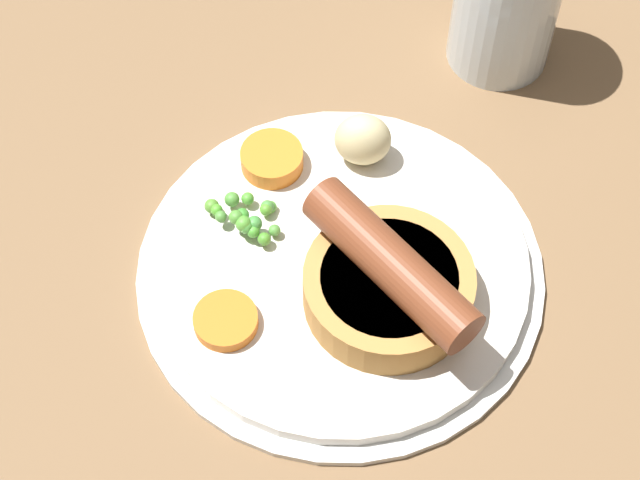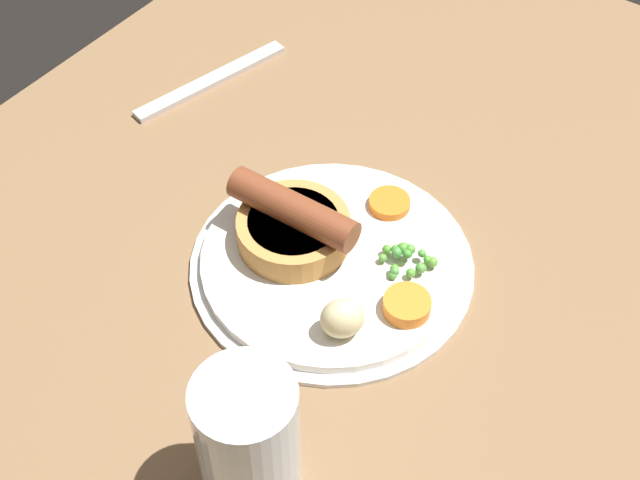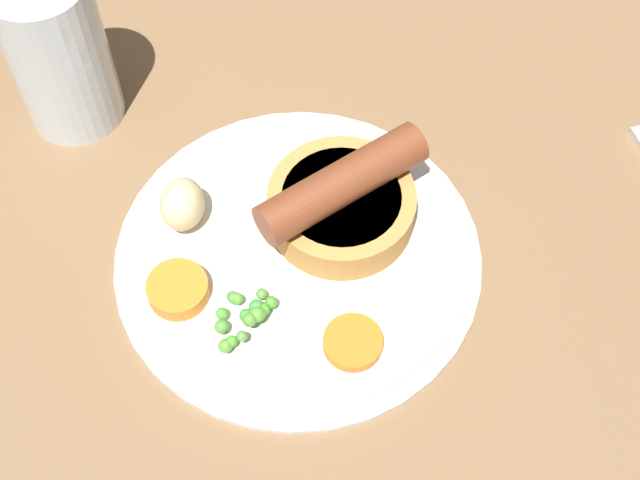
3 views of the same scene
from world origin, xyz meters
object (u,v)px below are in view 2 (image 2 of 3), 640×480
object	(u,v)px
dinner_plate	(332,262)
fork	(211,80)
pea_pile	(406,257)
drinking_glass	(249,443)
carrot_slice_1	(385,201)
potato_chunk_0	(342,318)
carrot_slice_0	(407,305)
sausage_pudding	(293,225)

from	to	relation	value
dinner_plate	fork	bearing A→B (deg)	-117.67
pea_pile	drinking_glass	size ratio (longest dim) A/B	0.38
dinner_plate	carrot_slice_1	distance (cm)	7.76
potato_chunk_0	dinner_plate	bearing A→B (deg)	-138.92
potato_chunk_0	fork	xyz separation A→B (cm)	(-18.56, -29.35, -2.87)
pea_pile	drinking_glass	world-z (taller)	drinking_glass
potato_chunk_0	drinking_glass	distance (cm)	14.04
fork	drinking_glass	distance (cm)	45.23
dinner_plate	pea_pile	xyz separation A→B (cm)	(-2.83, 5.46, 1.77)
carrot_slice_0	fork	size ratio (longest dim) A/B	0.21
pea_pile	carrot_slice_0	size ratio (longest dim) A/B	1.21
fork	sausage_pudding	bearing A→B (deg)	71.74
sausage_pudding	carrot_slice_1	distance (cm)	9.20
fork	drinking_glass	size ratio (longest dim) A/B	1.47
potato_chunk_0	carrot_slice_0	bearing A→B (deg)	147.87
drinking_glass	potato_chunk_0	bearing A→B (deg)	-171.93
fork	drinking_glass	world-z (taller)	drinking_glass
dinner_plate	carrot_slice_0	bearing A→B (deg)	82.28
sausage_pudding	carrot_slice_0	world-z (taller)	sausage_pudding
dinner_plate	fork	size ratio (longest dim) A/B	1.34
carrot_slice_1	drinking_glass	xyz separation A→B (cm)	(27.08, 6.69, 4.33)
fork	potato_chunk_0	bearing A→B (deg)	72.06
potato_chunk_0	fork	world-z (taller)	potato_chunk_0
dinner_plate	carrot_slice_0	distance (cm)	8.28
pea_pile	drinking_glass	xyz separation A→B (cm)	(22.25, 1.55, 3.80)
dinner_plate	sausage_pudding	xyz separation A→B (cm)	(0.48, -3.65, 2.87)
pea_pile	fork	distance (cm)	31.39
dinner_plate	carrot_slice_1	size ratio (longest dim) A/B	6.60
sausage_pudding	pea_pile	distance (cm)	9.75
dinner_plate	potato_chunk_0	world-z (taller)	potato_chunk_0
sausage_pudding	potato_chunk_0	xyz separation A→B (cm)	(5.36, 8.74, -0.27)
fork	pea_pile	bearing A→B (deg)	85.96
potato_chunk_0	sausage_pudding	bearing A→B (deg)	-121.54
pea_pile	dinner_plate	bearing A→B (deg)	-62.63
sausage_pudding	potato_chunk_0	distance (cm)	10.26
dinner_plate	sausage_pudding	distance (cm)	4.67
potato_chunk_0	pea_pile	bearing A→B (deg)	177.55
sausage_pudding	potato_chunk_0	size ratio (longest dim) A/B	3.31
carrot_slice_0	drinking_glass	distance (cm)	18.81
pea_pile	potato_chunk_0	world-z (taller)	potato_chunk_0
potato_chunk_0	carrot_slice_1	bearing A→B (deg)	-160.57
sausage_pudding	potato_chunk_0	world-z (taller)	sausage_pudding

